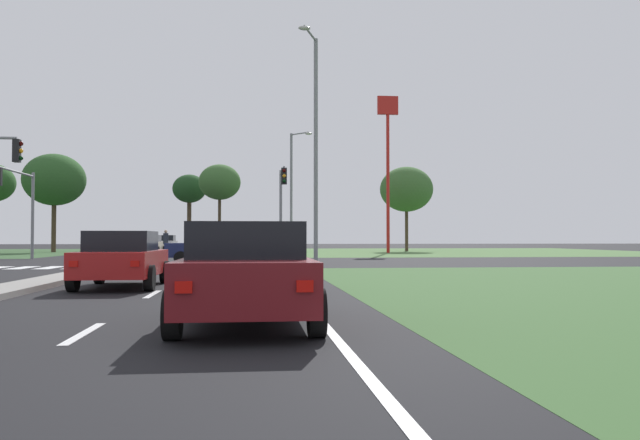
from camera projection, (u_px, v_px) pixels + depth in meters
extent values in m
plane|color=black|center=(140.00, 263.00, 33.00)|extent=(200.00, 200.00, 0.00)
cube|color=#476B38|center=(461.00, 251.00, 60.08)|extent=(35.00, 35.00, 0.01)
cube|color=gray|center=(188.00, 251.00, 57.85)|extent=(1.20, 36.00, 0.14)
cube|color=silver|center=(84.00, 333.00, 8.61)|extent=(0.14, 2.00, 0.01)
cube|color=silver|center=(153.00, 294.00, 14.57)|extent=(0.14, 2.00, 0.01)
cube|color=silver|center=(181.00, 278.00, 20.54)|extent=(0.14, 2.00, 0.01)
cube|color=silver|center=(295.00, 290.00, 15.84)|extent=(0.14, 24.00, 0.01)
cube|color=silver|center=(204.00, 269.00, 26.45)|extent=(6.40, 0.50, 0.01)
cube|color=silver|center=(22.00, 268.00, 27.39)|extent=(0.70, 2.80, 0.01)
cube|color=silver|center=(50.00, 268.00, 27.51)|extent=(0.70, 2.80, 0.01)
cube|color=silver|center=(77.00, 268.00, 27.64)|extent=(0.70, 2.80, 0.01)
cube|color=silver|center=(105.00, 267.00, 27.76)|extent=(0.70, 2.80, 0.01)
cube|color=silver|center=(131.00, 267.00, 27.88)|extent=(0.70, 2.80, 0.01)
cube|color=#19565B|center=(135.00, 247.00, 44.24)|extent=(1.79, 4.19, 0.74)
cube|color=black|center=(135.00, 237.00, 44.41)|extent=(1.58, 1.93, 0.52)
cube|color=red|center=(150.00, 245.00, 46.42)|extent=(0.20, 0.04, 0.14)
cube|color=red|center=(131.00, 245.00, 46.27)|extent=(0.20, 0.04, 0.14)
cylinder|color=black|center=(145.00, 252.00, 43.00)|extent=(0.22, 0.64, 0.64)
cylinder|color=black|center=(117.00, 252.00, 42.80)|extent=(0.22, 0.64, 0.64)
cylinder|color=black|center=(151.00, 251.00, 45.66)|extent=(0.22, 0.64, 0.64)
cylinder|color=black|center=(125.00, 251.00, 45.47)|extent=(0.22, 0.64, 0.64)
cube|color=#161E47|center=(210.00, 250.00, 31.99)|extent=(4.35, 1.75, 0.72)
cube|color=black|center=(213.00, 238.00, 32.03)|extent=(2.00, 1.54, 0.52)
cube|color=red|center=(254.00, 249.00, 31.57)|extent=(0.04, 0.20, 0.14)
cube|color=red|center=(254.00, 248.00, 32.89)|extent=(0.04, 0.20, 0.14)
cylinder|color=black|center=(180.00, 258.00, 30.96)|extent=(0.64, 0.22, 0.64)
cylinder|color=black|center=(184.00, 257.00, 32.70)|extent=(0.64, 0.22, 0.64)
cylinder|color=black|center=(238.00, 258.00, 31.26)|extent=(0.64, 0.22, 0.64)
cylinder|color=black|center=(238.00, 257.00, 33.00)|extent=(0.64, 0.22, 0.64)
cube|color=silver|center=(166.00, 244.00, 60.04)|extent=(1.76, 4.45, 0.71)
cube|color=black|center=(166.00, 238.00, 60.21)|extent=(1.55, 2.05, 0.52)
cube|color=red|center=(176.00, 243.00, 62.34)|extent=(0.20, 0.04, 0.14)
cube|color=red|center=(162.00, 243.00, 62.20)|extent=(0.20, 0.04, 0.14)
cylinder|color=black|center=(174.00, 248.00, 58.71)|extent=(0.22, 0.64, 0.64)
cylinder|color=black|center=(154.00, 248.00, 58.52)|extent=(0.22, 0.64, 0.64)
cylinder|color=black|center=(177.00, 248.00, 61.54)|extent=(0.22, 0.64, 0.64)
cylinder|color=black|center=(159.00, 248.00, 61.35)|extent=(0.22, 0.64, 0.64)
cube|color=maroon|center=(246.00, 280.00, 9.60)|extent=(1.85, 4.41, 0.69)
cube|color=black|center=(246.00, 240.00, 9.47)|extent=(1.63, 2.03, 0.52)
cube|color=red|center=(184.00, 287.00, 7.31)|extent=(0.20, 0.04, 0.14)
cube|color=red|center=(305.00, 286.00, 7.46)|extent=(0.20, 0.04, 0.14)
cylinder|color=black|center=(193.00, 295.00, 10.89)|extent=(0.22, 0.64, 0.64)
cylinder|color=black|center=(300.00, 294.00, 11.09)|extent=(0.22, 0.64, 0.64)
cylinder|color=black|center=(172.00, 315.00, 8.09)|extent=(0.22, 0.64, 0.64)
cylinder|color=black|center=(317.00, 313.00, 8.28)|extent=(0.22, 0.64, 0.64)
cube|color=#BCAD8E|center=(149.00, 246.00, 49.49)|extent=(1.73, 4.57, 0.68)
cube|color=black|center=(150.00, 238.00, 49.66)|extent=(1.52, 2.10, 0.52)
cube|color=red|center=(162.00, 245.00, 51.85)|extent=(0.20, 0.04, 0.14)
cube|color=red|center=(146.00, 245.00, 51.71)|extent=(0.20, 0.04, 0.14)
cylinder|color=black|center=(158.00, 251.00, 48.12)|extent=(0.22, 0.64, 0.64)
cylinder|color=black|center=(134.00, 251.00, 47.94)|extent=(0.22, 0.64, 0.64)
cylinder|color=black|center=(163.00, 250.00, 51.03)|extent=(0.22, 0.64, 0.64)
cylinder|color=black|center=(141.00, 250.00, 50.84)|extent=(0.22, 0.64, 0.64)
cube|color=#B7B7BC|center=(251.00, 265.00, 15.48)|extent=(1.86, 4.12, 0.63)
cube|color=black|center=(251.00, 242.00, 15.35)|extent=(1.64, 1.90, 0.52)
cube|color=red|center=(217.00, 267.00, 13.34)|extent=(0.20, 0.04, 0.14)
cube|color=red|center=(284.00, 266.00, 13.49)|extent=(0.20, 0.04, 0.14)
cylinder|color=black|center=(215.00, 275.00, 16.68)|extent=(0.22, 0.64, 0.64)
cylinder|color=black|center=(286.00, 275.00, 16.88)|extent=(0.22, 0.64, 0.64)
cylinder|color=black|center=(208.00, 282.00, 14.06)|extent=(0.22, 0.64, 0.64)
cylinder|color=black|center=(292.00, 281.00, 14.26)|extent=(0.22, 0.64, 0.64)
cube|color=#A31919|center=(123.00, 263.00, 16.74)|extent=(1.81, 4.20, 0.64)
cube|color=black|center=(122.00, 241.00, 16.60)|extent=(1.60, 1.93, 0.52)
cube|color=red|center=(73.00, 264.00, 14.56)|extent=(0.20, 0.04, 0.14)
cube|color=red|center=(135.00, 264.00, 14.71)|extent=(0.20, 0.04, 0.14)
cylinder|color=black|center=(99.00, 272.00, 17.96)|extent=(0.22, 0.64, 0.64)
cylinder|color=black|center=(165.00, 272.00, 18.16)|extent=(0.22, 0.64, 0.64)
cylinder|color=black|center=(73.00, 278.00, 15.29)|extent=(0.22, 0.64, 0.64)
cylinder|color=black|center=(150.00, 278.00, 15.49)|extent=(0.22, 0.64, 0.64)
cylinder|color=gray|center=(33.00, 216.00, 38.82)|extent=(0.18, 0.18, 5.31)
cylinder|color=gray|center=(17.00, 172.00, 36.23)|extent=(0.12, 5.33, 0.12)
cube|color=black|center=(17.00, 151.00, 26.16)|extent=(0.26, 0.32, 0.95)
sphere|color=#360503|center=(21.00, 144.00, 26.18)|extent=(0.20, 0.20, 0.20)
sphere|color=orange|center=(21.00, 151.00, 26.17)|extent=(0.20, 0.20, 0.20)
sphere|color=black|center=(21.00, 158.00, 26.17)|extent=(0.20, 0.20, 0.20)
cylinder|color=gray|center=(281.00, 214.00, 40.45)|extent=(0.18, 0.18, 5.62)
cylinder|color=gray|center=(282.00, 171.00, 38.48)|extent=(0.12, 4.11, 0.12)
cube|color=black|center=(284.00, 176.00, 36.42)|extent=(0.32, 0.26, 0.95)
sphere|color=#360503|center=(284.00, 171.00, 36.27)|extent=(0.20, 0.20, 0.20)
sphere|color=orange|center=(284.00, 176.00, 36.26)|extent=(0.20, 0.20, 0.20)
sphere|color=black|center=(284.00, 181.00, 36.25)|extent=(0.20, 0.20, 0.20)
cylinder|color=gray|center=(316.00, 151.00, 30.68)|extent=(0.20, 0.20, 10.99)
cylinder|color=gray|center=(310.00, 34.00, 29.75)|extent=(0.83, 2.13, 0.10)
ellipsoid|color=#B2B2A8|center=(304.00, 28.00, 28.66)|extent=(0.56, 0.28, 0.20)
cylinder|color=gray|center=(291.00, 194.00, 49.74)|extent=(0.20, 0.20, 9.52)
cylinder|color=gray|center=(300.00, 133.00, 49.29)|extent=(1.32, 1.38, 0.10)
ellipsoid|color=#B2B2A8|center=(309.00, 134.00, 48.70)|extent=(0.56, 0.28, 0.20)
cylinder|color=#335184|center=(166.00, 250.00, 42.35)|extent=(0.16, 0.16, 0.72)
cylinder|color=#232833|center=(166.00, 239.00, 42.37)|extent=(0.34, 0.34, 0.75)
sphere|color=tan|center=(166.00, 231.00, 42.38)|extent=(0.21, 0.21, 0.21)
cylinder|color=red|center=(388.00, 184.00, 54.74)|extent=(0.28, 0.28, 11.98)
cube|color=red|center=(388.00, 105.00, 54.93)|extent=(1.80, 0.30, 1.60)
torus|color=yellow|center=(383.00, 106.00, 55.06)|extent=(0.96, 0.16, 0.96)
torus|color=yellow|center=(392.00, 106.00, 55.14)|extent=(0.96, 0.16, 0.96)
cylinder|color=#423323|center=(54.00, 224.00, 57.15)|extent=(0.41, 0.41, 5.04)
ellipsoid|color=#285123|center=(54.00, 180.00, 57.27)|extent=(5.50, 5.50, 4.68)
cylinder|color=#423323|center=(189.00, 224.00, 63.77)|extent=(0.43, 0.43, 5.33)
ellipsoid|color=#1E421E|center=(189.00, 189.00, 63.87)|extent=(3.36, 3.36, 2.86)
cylinder|color=#423323|center=(219.00, 223.00, 59.37)|extent=(0.29, 0.29, 5.45)
ellipsoid|color=#38602D|center=(220.00, 182.00, 59.47)|extent=(3.92, 3.92, 3.33)
cylinder|color=#423323|center=(407.00, 227.00, 61.38)|extent=(0.31, 0.31, 4.60)
ellipsoid|color=#38602D|center=(406.00, 189.00, 61.49)|extent=(5.13, 5.13, 4.36)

